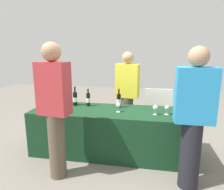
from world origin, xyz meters
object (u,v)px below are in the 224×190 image
at_px(wine_bottle_0, 70,99).
at_px(wine_bottle_1, 75,99).
at_px(wine_glass_2, 167,108).
at_px(menu_board, 158,110).
at_px(wine_glass_1, 155,108).
at_px(wine_glass_0, 118,106).
at_px(wine_bottle_2, 88,99).
at_px(server_pouring, 127,93).
at_px(guest_0, 55,107).
at_px(guest_1, 193,116).
at_px(wine_bottle_3, 119,101).

xyz_separation_m(wine_bottle_0, wine_bottle_1, (0.10, -0.01, 0.01)).
height_order(wine_glass_2, menu_board, menu_board).
bearing_deg(wine_bottle_1, wine_glass_1, -11.78).
xyz_separation_m(wine_glass_0, wine_glass_2, (0.73, 0.00, -0.00)).
bearing_deg(menu_board, wine_glass_0, -119.73).
xyz_separation_m(wine_bottle_2, server_pouring, (0.62, 0.43, 0.04)).
height_order(wine_bottle_0, menu_board, wine_bottle_0).
distance_m(wine_bottle_1, menu_board, 1.78).
relative_size(wine_bottle_0, wine_bottle_1, 0.91).
height_order(wine_bottle_1, guest_0, guest_0).
bearing_deg(wine_bottle_1, wine_bottle_2, 1.23).
height_order(wine_glass_2, guest_0, guest_0).
height_order(guest_0, menu_board, guest_0).
distance_m(wine_bottle_1, server_pouring, 0.96).
distance_m(wine_glass_0, wine_glass_2, 0.73).
height_order(wine_bottle_0, guest_1, guest_1).
distance_m(wine_bottle_3, guest_0, 1.18).
xyz_separation_m(server_pouring, guest_0, (-0.76, -1.39, 0.08)).
relative_size(wine_bottle_2, wine_bottle_3, 0.99).
relative_size(guest_0, menu_board, 1.98).
distance_m(wine_bottle_0, guest_1, 2.06).
xyz_separation_m(wine_bottle_1, guest_1, (1.76, -0.86, 0.07)).
height_order(wine_bottle_3, wine_glass_2, wine_bottle_3).
xyz_separation_m(wine_glass_2, server_pouring, (-0.66, 0.68, 0.06)).
distance_m(wine_bottle_3, menu_board, 1.24).
bearing_deg(menu_board, guest_0, -126.50).
height_order(wine_glass_0, wine_glass_2, wine_glass_0).
bearing_deg(wine_glass_0, wine_bottle_1, 162.47).
height_order(wine_bottle_3, guest_0, guest_0).
relative_size(wine_bottle_1, guest_0, 0.19).
xyz_separation_m(wine_bottle_1, wine_bottle_2, (0.23, 0.00, -0.00)).
distance_m(server_pouring, menu_board, 0.90).
bearing_deg(wine_glass_2, server_pouring, 134.08).
height_order(server_pouring, guest_0, guest_0).
xyz_separation_m(wine_bottle_1, guest_0, (0.09, -0.95, 0.12)).
relative_size(wine_bottle_2, guest_1, 0.18).
relative_size(wine_bottle_3, wine_glass_2, 2.30).
xyz_separation_m(wine_glass_2, menu_board, (-0.07, 1.20, -0.38)).
xyz_separation_m(wine_bottle_2, menu_board, (1.22, 0.95, -0.40)).
relative_size(wine_glass_0, wine_glass_1, 1.00).
bearing_deg(guest_1, guest_0, -176.43).
distance_m(wine_glass_1, wine_glass_2, 0.17).
relative_size(server_pouring, guest_1, 0.96).
bearing_deg(wine_glass_0, wine_glass_1, -3.27).
height_order(wine_bottle_0, wine_glass_0, wine_bottle_0).
bearing_deg(wine_bottle_0, guest_0, -78.66).
xyz_separation_m(wine_glass_1, wine_glass_2, (0.17, 0.04, -0.00)).
relative_size(wine_glass_2, server_pouring, 0.08).
bearing_deg(wine_glass_1, guest_1, -54.42).
bearing_deg(wine_bottle_0, wine_bottle_1, -6.51).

